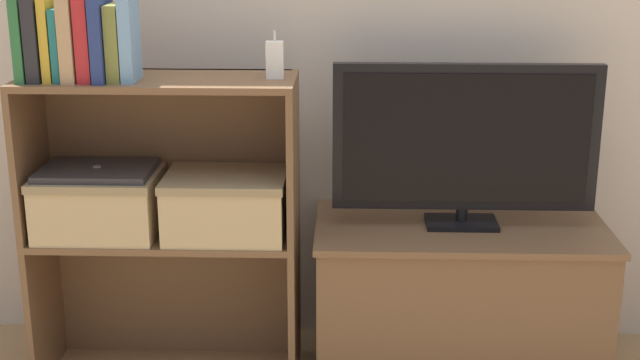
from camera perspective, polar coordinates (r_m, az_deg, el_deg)
tv_stand at (r=2.89m, az=8.80°, el=-7.35°), size 0.90×0.48×0.48m
tv at (r=2.72m, az=9.28°, el=2.50°), size 0.80×0.14×0.50m
bookshelf_lower_tier at (r=2.89m, az=-9.46°, el=-6.17°), size 0.81×0.31×0.48m
bookshelf_upper_tier at (r=2.74m, az=-9.93°, el=3.04°), size 0.81×0.31×0.48m
book_forest at (r=2.68m, az=-18.40°, el=8.62°), size 0.03×0.14×0.24m
book_charcoal at (r=2.67m, az=-17.64°, el=8.65°), size 0.04×0.14×0.24m
book_mustard at (r=2.65m, az=-16.90°, el=8.80°), size 0.02×0.13×0.25m
book_teal at (r=2.65m, az=-16.29°, el=8.33°), size 0.02×0.13×0.21m
book_tan at (r=2.63m, az=-15.59°, el=8.88°), size 0.04×0.15×0.25m
book_crimson at (r=2.62m, az=-14.66°, el=8.82°), size 0.04×0.14×0.25m
book_navy at (r=2.61m, az=-13.78°, el=8.82°), size 0.03×0.16×0.24m
book_olive at (r=2.60m, az=-12.93°, el=8.55°), size 0.04×0.12×0.22m
book_skyblue at (r=2.59m, az=-12.09°, el=8.90°), size 0.04×0.12×0.25m
baby_monitor at (r=2.59m, az=-2.91°, el=7.70°), size 0.05×0.03×0.14m
storage_basket_left at (r=2.77m, az=-13.93°, el=-1.27°), size 0.36×0.28×0.19m
storage_basket_right at (r=2.69m, az=-6.03°, el=-1.39°), size 0.36×0.28×0.19m
laptop at (r=2.74m, az=-14.07°, el=0.60°), size 0.33×0.24×0.02m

